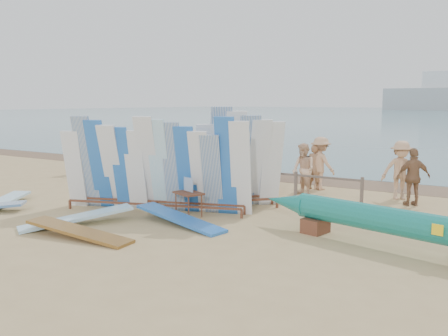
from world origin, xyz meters
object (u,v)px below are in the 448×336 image
Objects in this scene: flat_board_b at (77,225)px; beachgoer_extra_1 at (128,150)px; beach_chair_right at (260,182)px; beachgoer_10 at (413,177)px; beachgoer_1 at (147,150)px; beachgoer_extra_0 at (401,170)px; vendor_table at (189,203)px; outrigger_canoe at (386,222)px; beachgoer_8 at (303,170)px; stroller at (235,177)px; beachgoer_4 at (210,157)px; beachgoer_2 at (154,158)px; beachgoer_3 at (196,154)px; main_surfboard_rack at (154,169)px; beachgoer_11 at (131,148)px; beachgoer_9 at (320,163)px; beachgoer_0 at (88,153)px; flat_board_d at (180,225)px; beachgoer_5 at (267,154)px; beachgoer_7 at (314,167)px; beachgoer_6 at (243,164)px; side_surfboard_rack at (239,163)px; flat_board_c at (79,238)px.

beachgoer_extra_1 is (-5.45, 7.68, 0.88)m from flat_board_b.
beach_chair_right is 4.99m from beachgoer_10.
beachgoer_1 reaches higher than beachgoer_extra_0.
outrigger_canoe is at bearing 20.36° from vendor_table.
beachgoer_extra_0 reaches higher than beachgoer_8.
stroller is at bearing -138.72° from beachgoer_8.
beachgoer_10 is at bearing 55.24° from beachgoer_4.
beachgoer_3 is (0.86, 1.60, 0.05)m from beachgoer_2.
main_surfboard_rack is 3.39× the size of beachgoer_11.
beachgoer_extra_1 is at bearing 148.89° from beach_chair_right.
vendor_table is 0.58× the size of beachgoer_2.
beachgoer_extra_0 is at bearing -162.41° from beachgoer_9.
beach_chair_right is 0.52× the size of beachgoer_0.
beachgoer_5 is (-1.58, 7.90, 0.94)m from flat_board_d.
flat_board_d is at bearing -149.49° from beachgoer_extra_0.
beachgoer_4 is at bearing 127.29° from flat_board_b.
beachgoer_9 reaches higher than beachgoer_extra_1.
beachgoer_11 is at bearing 58.72° from flat_board_d.
beach_chair_right is 4.56m from beachgoer_extra_0.
beachgoer_7 is (1.06, 6.24, 0.78)m from flat_board_d.
beachgoer_3 is at bearing 160.60° from beachgoer_6.
main_surfboard_rack reaches higher than beachgoer_8.
main_surfboard_rack is at bearing 71.65° from flat_board_d.
main_surfboard_rack is 5.83× the size of beach_chair_right.
stroller is 8.44m from beachgoer_11.
beachgoer_9 is 0.97× the size of beachgoer_5.
outrigger_canoe is 4.81m from flat_board_d.
beachgoer_2 is at bearing -134.50° from beachgoer_0.
beachgoer_4 is (-4.17, 0.89, 0.05)m from beachgoer_8.
side_surfboard_rack reaches higher than flat_board_b.
beachgoer_6 reaches higher than beachgoer_8.
beachgoer_9 reaches higher than beachgoer_10.
flat_board_c is (-0.88, -2.93, -0.34)m from vendor_table.
beachgoer_extra_1 is 1.00× the size of beachgoer_6.
beachgoer_8 is 2.96m from beachgoer_extra_0.
beachgoer_4 is at bearing -73.50° from beachgoer_5.
stroller is (-5.91, 4.02, -0.11)m from outrigger_canoe.
beachgoer_extra_0 reaches higher than beachgoer_7.
beachgoer_7 is at bearing 97.33° from vendor_table.
flat_board_b is at bearing -126.69° from main_surfboard_rack.
beachgoer_10 is (3.27, 0.28, -0.00)m from beachgoer_8.
beachgoer_4 is at bearing 154.65° from beachgoer_extra_0.
beachgoer_1 is (-6.95, 4.10, -0.34)m from side_surfboard_rack.
beachgoer_4 is 0.98× the size of beachgoer_extra_0.
beachgoer_0 is at bearing 10.54° from beachgoer_7.
stroller is 3.20m from beachgoer_3.
beachgoer_5 is 1.20× the size of beachgoer_7.
beachgoer_1 reaches higher than beach_chair_right.
flat_board_b is at bearing 89.48° from beachgoer_9.
beachgoer_1 is at bearing 145.87° from beachgoer_3.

